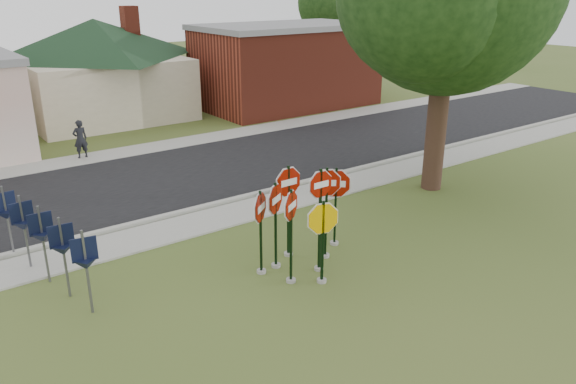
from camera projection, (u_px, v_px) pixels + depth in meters
ground at (336, 291)px, 13.37m from camera, size 120.00×120.00×0.00m
sidewalk_near at (221, 217)px, 17.52m from camera, size 60.00×1.60×0.06m
road at (161, 180)px, 20.93m from camera, size 60.00×7.00×0.04m
sidewalk_far at (119, 153)px, 24.18m from camera, size 60.00×1.60×0.06m
curb at (206, 206)px, 18.26m from camera, size 60.00×0.20×0.14m
stop_sign_center at (320, 207)px, 13.75m from camera, size 0.97×0.24×2.81m
stop_sign_yellow at (323, 232)px, 13.30m from camera, size 1.06×0.33×2.24m
stop_sign_left at (291, 224)px, 13.24m from camera, size 0.86×0.54×2.51m
stop_sign_right at (326, 201)px, 14.48m from camera, size 0.88×0.54×2.61m
stop_sign_back_right at (288, 198)px, 14.56m from camera, size 1.09×0.24×2.64m
stop_sign_back_left at (276, 214)px, 14.00m from camera, size 0.93×0.57×2.41m
stop_sign_far_right at (336, 196)px, 15.26m from camera, size 0.86×0.72×2.36m
stop_sign_far_left at (261, 222)px, 13.72m from camera, size 0.86×0.66×2.31m
route_sign_row at (42, 236)px, 13.36m from camera, size 1.43×4.63×2.00m
building_house at (96, 49)px, 29.86m from camera, size 11.60×11.60×6.20m
building_brick at (286, 65)px, 33.18m from camera, size 10.20×6.20×4.75m
bg_tree_right at (334, 3)px, 43.30m from camera, size 5.60×5.60×8.40m
pedestrian at (80, 139)px, 23.23m from camera, size 0.59×0.39×1.60m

